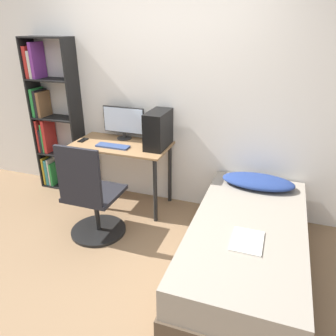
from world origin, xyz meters
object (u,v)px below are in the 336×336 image
object	(u,v)px
bookshelf	(50,119)
bed	(246,247)
office_chair	(92,202)
monitor	(124,122)
keyboard	(113,146)
pc_tower	(158,129)

from	to	relation	value
bookshelf	bed	xyz separation A→B (m)	(2.61, -0.85, -0.69)
bookshelf	office_chair	bearing A→B (deg)	-38.56
bed	monitor	world-z (taller)	monitor
monitor	keyboard	xyz separation A→B (m)	(0.01, -0.31, -0.20)
bookshelf	pc_tower	bearing A→B (deg)	-3.65
bed	monitor	size ratio (longest dim) A/B	3.81
bed	pc_tower	bearing A→B (deg)	145.62
bookshelf	monitor	size ratio (longest dim) A/B	3.65
bookshelf	pc_tower	world-z (taller)	bookshelf
bed	pc_tower	size ratio (longest dim) A/B	4.73
monitor	pc_tower	distance (m)	0.50
office_chair	bed	xyz separation A→B (m)	(1.53, 0.01, -0.15)
bookshelf	office_chair	size ratio (longest dim) A/B	1.83
office_chair	pc_tower	bearing A→B (deg)	60.92
keyboard	bed	bearing A→B (deg)	-20.18
keyboard	pc_tower	world-z (taller)	pc_tower
keyboard	pc_tower	bearing A→B (deg)	20.24
office_chair	monitor	bearing A→B (deg)	93.76
monitor	office_chair	bearing A→B (deg)	-86.24
monitor	bed	bearing A→B (deg)	-29.17
bookshelf	monitor	distance (m)	1.02
keyboard	bookshelf	bearing A→B (deg)	165.17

